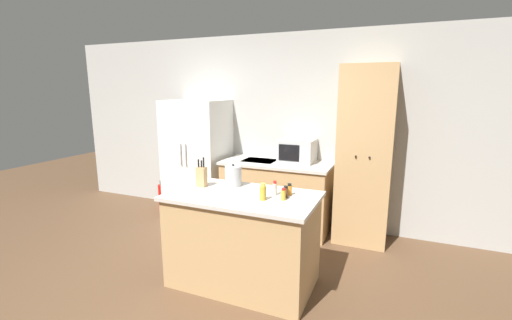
{
  "coord_description": "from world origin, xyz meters",
  "views": [
    {
      "loc": [
        1.5,
        -2.21,
        1.86
      ],
      "look_at": [
        -0.03,
        1.4,
        1.05
      ],
      "focal_mm": 24.0,
      "sensor_mm": 36.0,
      "label": 1
    }
  ],
  "objects": [
    {
      "name": "ground_plane",
      "position": [
        0.0,
        0.0,
        0.0
      ],
      "size": [
        14.0,
        14.0,
        0.0
      ],
      "primitive_type": "plane",
      "color": "brown"
    },
    {
      "name": "wall_back",
      "position": [
        0.0,
        2.33,
        1.3
      ],
      "size": [
        7.2,
        0.06,
        2.6
      ],
      "color": "#B2B2AD",
      "rests_on": "ground_plane"
    },
    {
      "name": "refrigerator",
      "position": [
        -1.19,
        1.96,
        0.86
      ],
      "size": [
        0.84,
        0.71,
        1.71
      ],
      "color": "white",
      "rests_on": "ground_plane"
    },
    {
      "name": "back_counter",
      "position": [
        0.03,
        1.97,
        0.46
      ],
      "size": [
        1.45,
        0.69,
        0.92
      ],
      "color": "tan",
      "rests_on": "ground_plane"
    },
    {
      "name": "pantry_cabinet",
      "position": [
        1.13,
        2.03,
        1.07
      ],
      "size": [
        0.62,
        0.57,
        2.14
      ],
      "color": "tan",
      "rests_on": "ground_plane"
    },
    {
      "name": "kitchen_island",
      "position": [
        0.19,
        0.56,
        0.45
      ],
      "size": [
        1.4,
        0.8,
        0.9
      ],
      "color": "tan",
      "rests_on": "ground_plane"
    },
    {
      "name": "microwave",
      "position": [
        0.27,
        2.08,
        1.07
      ],
      "size": [
        0.45,
        0.4,
        0.3
      ],
      "color": "#B2B5B7",
      "rests_on": "back_counter"
    },
    {
      "name": "knife_block",
      "position": [
        -0.3,
        0.64,
        1.01
      ],
      "size": [
        0.09,
        0.07,
        0.3
      ],
      "color": "tan",
      "rests_on": "kitchen_island"
    },
    {
      "name": "spice_bottle_tall_dark",
      "position": [
        0.43,
        0.48,
        0.97
      ],
      "size": [
        0.06,
        0.06,
        0.15
      ],
      "color": "gold",
      "rests_on": "kitchen_island"
    },
    {
      "name": "spice_bottle_short_red",
      "position": [
        0.6,
        0.55,
        0.95
      ],
      "size": [
        0.04,
        0.04,
        0.11
      ],
      "color": "gold",
      "rests_on": "kitchen_island"
    },
    {
      "name": "spice_bottle_amber_oil",
      "position": [
        0.59,
        0.63,
        0.95
      ],
      "size": [
        0.05,
        0.05,
        0.11
      ],
      "color": "#563319",
      "rests_on": "kitchen_island"
    },
    {
      "name": "spice_bottle_green_herb",
      "position": [
        0.48,
        0.65,
        0.96
      ],
      "size": [
        0.04,
        0.04,
        0.14
      ],
      "color": "beige",
      "rests_on": "kitchen_island"
    },
    {
      "name": "spice_bottle_pale_salt",
      "position": [
        0.6,
        0.71,
        0.95
      ],
      "size": [
        0.05,
        0.05,
        0.11
      ],
      "color": "orange",
      "rests_on": "kitchen_island"
    },
    {
      "name": "kettle",
      "position": [
        -0.01,
        0.78,
        1.01
      ],
      "size": [
        0.17,
        0.17,
        0.23
      ],
      "color": "#B2B5B7",
      "rests_on": "kitchen_island"
    },
    {
      "name": "fire_extinguisher",
      "position": [
        -1.86,
        1.95,
        0.21
      ],
      "size": [
        0.12,
        0.12,
        0.47
      ],
      "color": "red",
      "rests_on": "ground_plane"
    }
  ]
}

